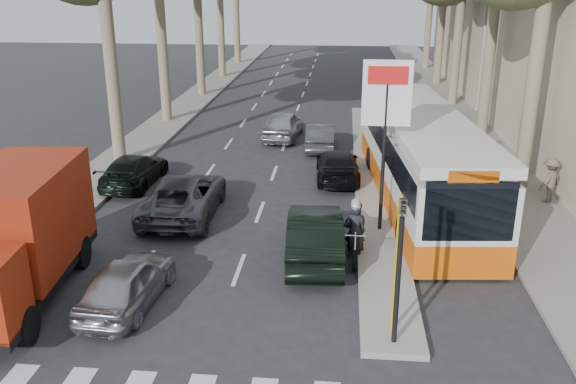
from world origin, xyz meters
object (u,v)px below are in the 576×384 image
at_px(red_truck, 14,234).
at_px(city_bus, 421,156).
at_px(silver_hatchback, 127,282).
at_px(dark_hatchback, 315,234).
at_px(motorcycle, 355,230).

xyz_separation_m(red_truck, city_bus, (11.12, 8.02, 0.02)).
bearing_deg(city_bus, silver_hatchback, -139.75).
height_order(dark_hatchback, motorcycle, motorcycle).
height_order(city_bus, motorcycle, city_bus).
distance_m(silver_hatchback, motorcycle, 6.73).
height_order(dark_hatchback, red_truck, red_truck).
relative_size(silver_hatchback, city_bus, 0.29).
relative_size(dark_hatchback, red_truck, 0.72).
bearing_deg(dark_hatchback, silver_hatchback, 31.55).
bearing_deg(motorcycle, city_bus, 64.13).
bearing_deg(red_truck, silver_hatchback, -9.87).
height_order(red_truck, city_bus, city_bus).
bearing_deg(motorcycle, silver_hatchback, -148.65).
bearing_deg(city_bus, motorcycle, -121.48).
bearing_deg(dark_hatchback, motorcycle, -170.54).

